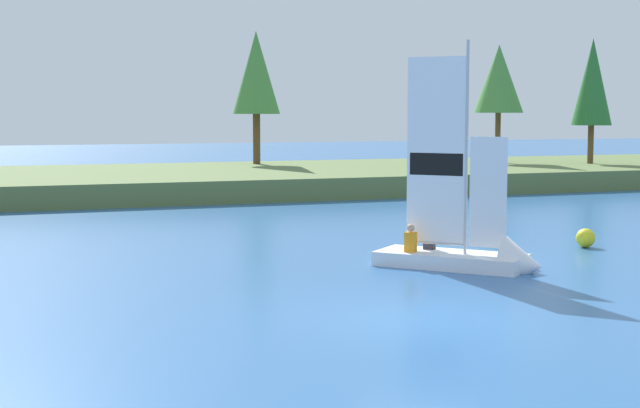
% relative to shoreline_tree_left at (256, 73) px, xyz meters
% --- Properties ---
extents(ground_plane, '(200.00, 200.00, 0.00)m').
position_rel_shoreline_tree_left_xyz_m(ground_plane, '(-7.14, -35.01, -6.01)').
color(ground_plane, '#2D609E').
extents(shore_bank, '(80.00, 14.93, 1.00)m').
position_rel_shoreline_tree_left_xyz_m(shore_bank, '(-7.14, -4.81, -5.51)').
color(shore_bank, '#5B703D').
rests_on(shore_bank, ground).
extents(shoreline_tree_left, '(2.64, 2.64, 7.35)m').
position_rel_shoreline_tree_left_xyz_m(shoreline_tree_left, '(0.00, 0.00, 0.00)').
color(shoreline_tree_left, brown).
rests_on(shoreline_tree_left, shore_bank).
extents(shoreline_tree_midleft, '(2.81, 2.81, 6.71)m').
position_rel_shoreline_tree_left_xyz_m(shoreline_tree_midleft, '(13.37, -3.43, -0.27)').
color(shoreline_tree_midleft, brown).
rests_on(shoreline_tree_midleft, shore_bank).
extents(shoreline_tree_centre, '(2.22, 2.22, 6.98)m').
position_rel_shoreline_tree_left_xyz_m(shoreline_tree_centre, '(17.72, -6.17, -0.48)').
color(shoreline_tree_centre, brown).
rests_on(shoreline_tree_centre, shore_bank).
extents(sailboat, '(3.87, 4.06, 6.15)m').
position_rel_shoreline_tree_left_xyz_m(sailboat, '(-3.24, -30.38, -5.61)').
color(sailboat, white).
rests_on(sailboat, ground).
extents(channel_buoy, '(0.55, 0.55, 0.55)m').
position_rel_shoreline_tree_left_xyz_m(channel_buoy, '(1.52, -28.12, -5.73)').
color(channel_buoy, yellow).
rests_on(channel_buoy, ground).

